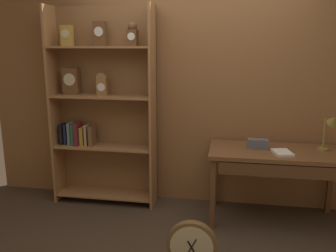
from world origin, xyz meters
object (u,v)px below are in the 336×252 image
round_clock_large (192,247)px  open_repair_manual (282,153)px  bookshelf (101,107)px  toolbox_small (258,144)px  workbench (276,160)px  desk_lamp (331,126)px

round_clock_large → open_repair_manual: bearing=49.2°
bookshelf → toolbox_small: bearing=-5.3°
toolbox_small → round_clock_large: 1.31m
bookshelf → toolbox_small: bookshelf is taller
toolbox_small → workbench: bearing=-17.5°
open_repair_manual → toolbox_small: bearing=134.2°
bookshelf → open_repair_manual: (1.92, -0.30, -0.34)m
desk_lamp → open_repair_manual: 0.54m
bookshelf → workbench: size_ratio=1.65×
desk_lamp → toolbox_small: size_ratio=1.94×
toolbox_small → open_repair_manual: toolbox_small is taller
bookshelf → open_repair_manual: 1.97m
bookshelf → workbench: (1.88, -0.21, -0.44)m
bookshelf → desk_lamp: 2.38m
workbench → round_clock_large: 1.30m
bookshelf → open_repair_manual: bearing=-8.9°
open_repair_manual → round_clock_large: open_repair_manual is taller
toolbox_small → round_clock_large: size_ratio=0.46×
workbench → open_repair_manual: size_ratio=6.00×
workbench → open_repair_manual: bearing=-66.7°
round_clock_large → desk_lamp: bearing=40.6°
toolbox_small → bookshelf: bearing=174.7°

